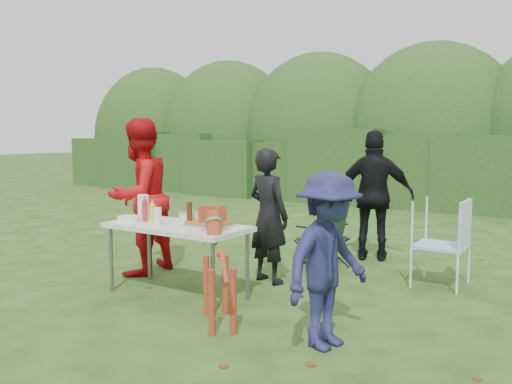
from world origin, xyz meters
The scene contains 20 objects.
ground centered at (0.00, 0.00, 0.00)m, with size 80.00×80.00×0.00m, color #1E4211.
hedge_row centered at (0.00, 8.00, 0.85)m, with size 22.00×1.40×1.70m, color #23471C.
shrub_backdrop centered at (0.00, 9.60, 1.60)m, with size 20.00×2.60×3.20m, color #3D6628.
folding_table centered at (0.18, -0.21, 0.69)m, with size 1.50×0.70×0.74m.
person_cook centered at (0.69, 0.74, 0.76)m, with size 0.55×0.36×1.51m, color black.
person_red_jacket centered at (-0.80, 0.23, 0.93)m, with size 0.90×0.70×1.85m, color red.
person_black_puffy centered at (1.28, 2.44, 0.86)m, with size 1.01×0.42×1.72m, color black.
child centered at (2.08, -0.61, 0.69)m, with size 0.89×0.51×1.37m, color #1D1F4F.
dog centered at (1.07, -0.67, 0.48)m, with size 1.01×0.40×0.96m, color #9C381E, non-canonical shape.
camping_chair centered at (0.94, 1.60, 0.44)m, with size 0.55×0.55×0.88m, color #1B3C1F, non-canonical shape.
lawn_chair centered at (2.35, 1.65, 0.48)m, with size 0.57×0.57×0.97m, color #48A1D0, non-canonical shape.
food_tray centered at (0.51, -0.11, 0.75)m, with size 0.45×0.30×0.02m, color #B7B7BA.
focaccia_bread centered at (0.51, -0.11, 0.78)m, with size 0.40×0.26×0.04m, color #A06E2A.
mustard_bottle centered at (-0.08, -0.30, 0.84)m, with size 0.06×0.06×0.20m, color yellow.
ketchup_bottle centered at (-0.24, -0.24, 0.85)m, with size 0.06×0.06×0.22m, color #BC2635.
beer_bottle centered at (0.34, -0.20, 0.86)m, with size 0.06×0.06×0.24m, color #47230F.
paper_towel_roll centered at (-0.42, -0.09, 0.87)m, with size 0.12×0.12×0.26m, color white.
cup_stack centered at (0.05, -0.35, 0.83)m, with size 0.08×0.08×0.18m, color white.
pasta_bowl centered at (0.20, 0.00, 0.79)m, with size 0.26×0.26×0.10m, color silver.
plate_stack centered at (-0.41, -0.31, 0.77)m, with size 0.24×0.24×0.05m, color white.
Camera 1 is at (3.87, -4.33, 1.65)m, focal length 38.00 mm.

